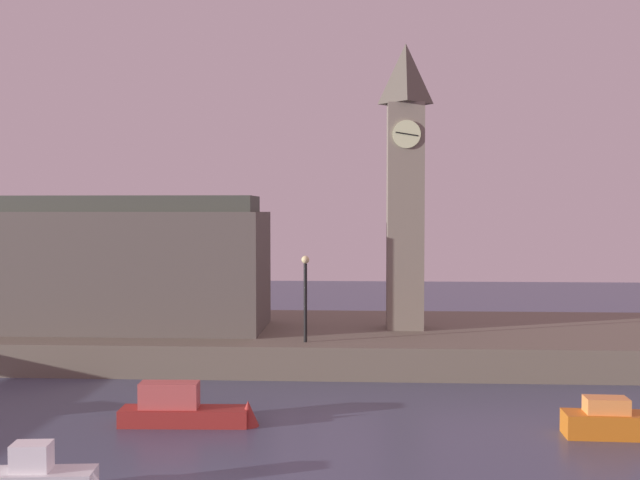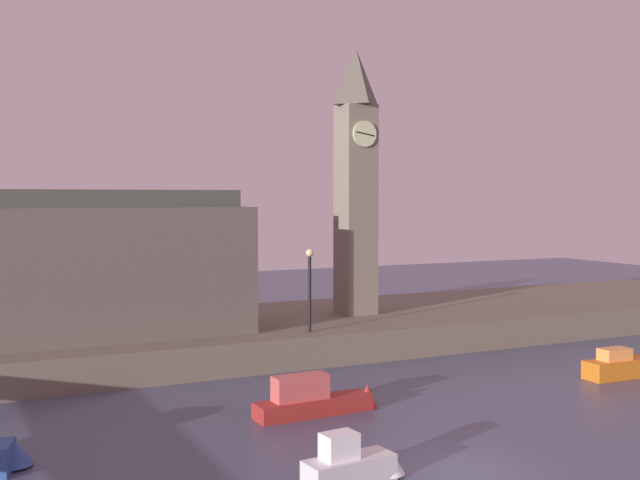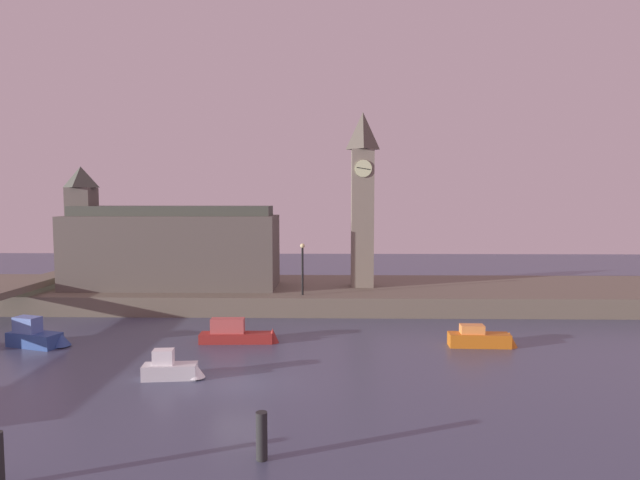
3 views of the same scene
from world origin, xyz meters
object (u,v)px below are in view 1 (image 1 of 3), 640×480
Objects in this scene: streetlamp at (305,288)px; boat_dinghy_red at (193,411)px; boat_ferry_white at (50,480)px; boat_patrol_orange at (628,423)px; clock_tower at (405,182)px; parliament_hall at (88,263)px.

streetlamp reaches higher than boat_dinghy_red.
boat_patrol_orange is at bearing 19.65° from boat_ferry_white.
clock_tower reaches higher than boat_dinghy_red.
boat_patrol_orange is (6.56, -12.87, -8.48)m from clock_tower.
boat_ferry_white is 7.03m from boat_dinghy_red.
parliament_hall reaches higher than boat_dinghy_red.
parliament_hall is 5.50× the size of boat_ferry_white.
boat_patrol_orange is 14.71m from boat_dinghy_red.
parliament_hall is 3.44× the size of boat_dinghy_red.
boat_ferry_white is at bearing -108.60° from boat_dinghy_red.
boat_ferry_white is (-10.37, -18.92, -8.47)m from clock_tower.
clock_tower is 2.89× the size of boat_dinghy_red.
streetlamp is 0.96× the size of boat_patrol_orange.
parliament_hall reaches higher than boat_patrol_orange.
boat_patrol_orange is (22.71, -12.17, -4.34)m from parliament_hall.
streetlamp is at bearing -17.07° from parliament_hall.
streetlamp is 0.79× the size of boat_dinghy_red.
parliament_hall is (-16.15, -0.70, -4.13)m from clock_tower.
boat_ferry_white is at bearing -118.73° from clock_tower.
boat_dinghy_red is (-3.35, -8.07, -3.46)m from streetlamp.
parliament_hall is 11.93m from streetlamp.
clock_tower is at bearing 117.02° from boat_patrol_orange.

